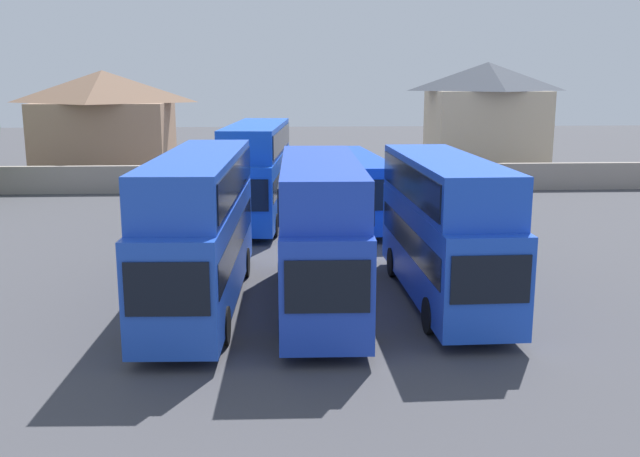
% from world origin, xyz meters
% --- Properties ---
extents(ground, '(140.00, 140.00, 0.00)m').
position_xyz_m(ground, '(0.00, 18.00, 0.00)').
color(ground, '#424247').
extents(depot_boundary_wall, '(56.00, 0.50, 1.80)m').
position_xyz_m(depot_boundary_wall, '(0.00, 24.26, 0.90)').
color(depot_boundary_wall, gray).
rests_on(depot_boundary_wall, ground).
extents(bus_1, '(2.86, 11.59, 5.03)m').
position_xyz_m(bus_1, '(-4.07, 0.26, 2.83)').
color(bus_1, blue).
rests_on(bus_1, ground).
extents(bus_2, '(2.73, 10.33, 4.87)m').
position_xyz_m(bus_2, '(-0.16, -0.29, 2.75)').
color(bus_2, blue).
rests_on(bus_2, ground).
extents(bus_3, '(2.74, 10.24, 4.85)m').
position_xyz_m(bus_3, '(4.02, 0.35, 2.74)').
color(bus_3, blue).
rests_on(bus_3, ground).
extents(bus_4, '(3.49, 11.19, 5.12)m').
position_xyz_m(bus_4, '(-2.67, 14.13, 2.88)').
color(bus_4, blue).
rests_on(bus_4, ground).
extents(bus_5, '(3.20, 10.98, 3.49)m').
position_xyz_m(bus_5, '(2.41, 13.90, 1.99)').
color(bus_5, blue).
rests_on(bus_5, ground).
extents(house_terrace_left, '(9.98, 7.52, 7.97)m').
position_xyz_m(house_terrace_left, '(-14.61, 31.96, 4.07)').
color(house_terrace_left, '#9E7A60').
rests_on(house_terrace_left, ground).
extents(house_terrace_centre, '(8.78, 6.76, 8.59)m').
position_xyz_m(house_terrace_centre, '(14.31, 31.80, 4.37)').
color(house_terrace_centre, '#C6B293').
rests_on(house_terrace_centre, ground).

